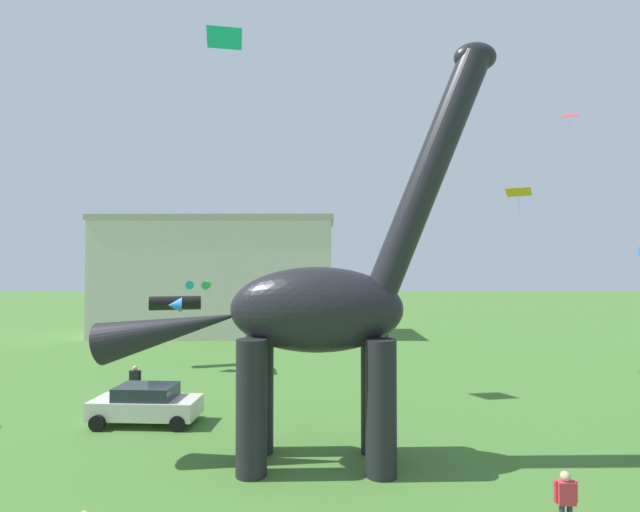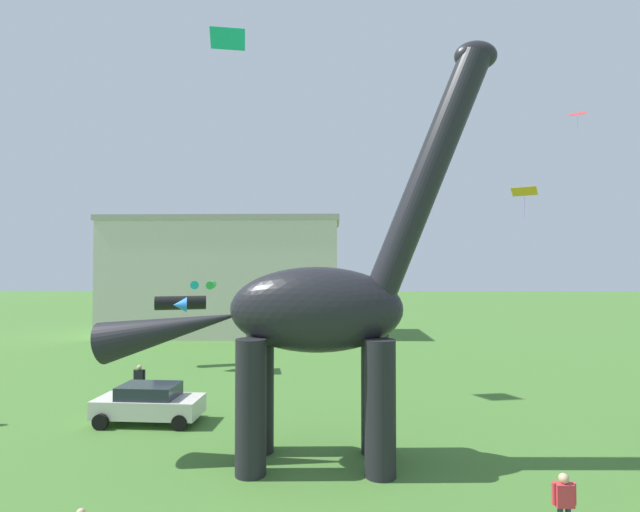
{
  "view_description": "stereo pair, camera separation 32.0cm",
  "coord_description": "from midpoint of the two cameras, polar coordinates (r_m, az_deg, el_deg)",
  "views": [
    {
      "loc": [
        1.01,
        -9.63,
        6.28
      ],
      "look_at": [
        0.86,
        6.5,
        6.69
      ],
      "focal_mm": 26.91,
      "sensor_mm": 36.0,
      "label": 1
    },
    {
      "loc": [
        1.33,
        -9.63,
        6.28
      ],
      "look_at": [
        0.86,
        6.5,
        6.69
      ],
      "focal_mm": 26.91,
      "sensor_mm": 36.0,
      "label": 2
    }
  ],
  "objects": [
    {
      "name": "kite_apex",
      "position": [
        31.09,
        23.39,
        7.05
      ],
      "size": [
        1.71,
        1.54,
        1.8
      ],
      "color": "orange"
    },
    {
      "name": "parked_sedan_left",
      "position": [
        21.45,
        -19.24,
        -16.16
      ],
      "size": [
        4.28,
        2.03,
        1.55
      ],
      "rotation": [
        0.0,
        0.0,
        -0.04
      ],
      "color": "silver",
      "rests_on": "ground_plane"
    },
    {
      "name": "kite_high_left",
      "position": [
        41.19,
        28.5,
        14.62
      ],
      "size": [
        1.36,
        1.19,
        1.5
      ],
      "color": "red"
    },
    {
      "name": "kite_mid_center",
      "position": [
        32.02,
        -15.98,
        -5.43
      ],
      "size": [
        3.31,
        3.13,
        0.94
      ],
      "color": "black"
    },
    {
      "name": "person_strolling_adult",
      "position": [
        13.78,
        27.67,
        -24.22
      ],
      "size": [
        0.56,
        0.25,
        1.5
      ],
      "rotation": [
        0.0,
        0.0,
        2.28
      ],
      "color": "#2D3347",
      "rests_on": "ground_plane"
    },
    {
      "name": "dinosaur_sculpture",
      "position": [
        15.62,
        -0.09,
        -6.38
      ],
      "size": [
        13.07,
        2.77,
        13.66
      ],
      "rotation": [
        0.0,
        0.0,
        0.35
      ],
      "color": "black",
      "rests_on": "ground_plane"
    },
    {
      "name": "person_far_spectator",
      "position": [
        25.56,
        -20.34,
        -13.41
      ],
      "size": [
        0.59,
        0.26,
        1.56
      ],
      "rotation": [
        0.0,
        0.0,
        0.15
      ],
      "color": "#6B6056",
      "rests_on": "ground_plane"
    },
    {
      "name": "kite_mid_left",
      "position": [
        26.32,
        -10.55,
        24.05
      ],
      "size": [
        1.88,
        1.45,
        0.57
      ],
      "color": "#19B2B7"
    },
    {
      "name": "kite_far_left",
      "position": [
        29.97,
        -12.91,
        -3.37
      ],
      "size": [
        1.64,
        1.82,
        0.52
      ],
      "color": "green"
    },
    {
      "name": "background_building_block",
      "position": [
        46.46,
        -11.06,
        -2.38
      ],
      "size": [
        21.75,
        8.28,
        10.98
      ],
      "color": "beige",
      "rests_on": "ground_plane"
    }
  ]
}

